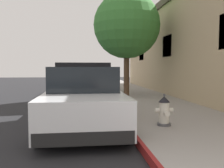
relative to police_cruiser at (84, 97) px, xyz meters
The scene contains 9 objects.
ground_plane 5.47m from the police_cruiser, 127.65° to the left, with size 31.04×60.00×0.20m, color #232326.
sidewalk_pavement 5.10m from the police_cruiser, 57.75° to the left, with size 3.22×60.00×0.16m, color gray.
curb_painted_edge 4.45m from the police_cruiser, 76.23° to the left, with size 0.08×60.00×0.16m, color maroon.
storefront_building 9.50m from the police_cruiser, 36.81° to the left, with size 6.54×19.70×5.21m.
police_cruiser is the anchor object (origin of this frame).
parked_car_silver_ahead 7.79m from the police_cruiser, 90.25° to the left, with size 1.94×4.84×1.56m.
parked_car_dark_far 15.76m from the police_cruiser, 89.85° to the left, with size 1.94×4.84×1.56m.
fire_hydrant 2.17m from the police_cruiser, 28.07° to the right, with size 0.44×0.40×0.76m.
street_tree 6.49m from the police_cruiser, 68.11° to the left, with size 3.29×3.29×5.13m.
Camera 1 is at (-1.11, -0.79, 1.53)m, focal length 38.64 mm.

